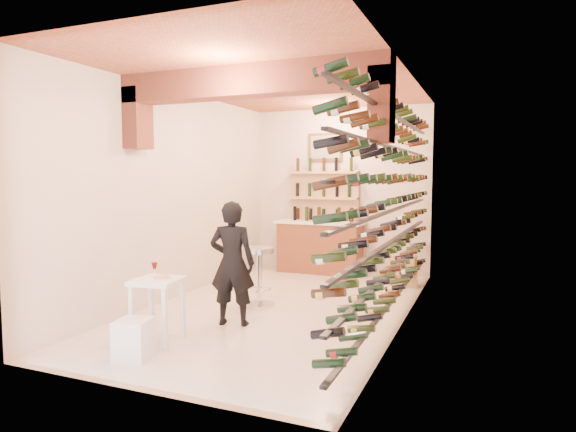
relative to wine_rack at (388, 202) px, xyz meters
The scene contains 11 objects.
ground 2.18m from the wine_rack, behind, with size 6.00×6.00×0.00m, color beige.
room_shell 1.70m from the wine_rack, behind, with size 3.52×6.02×3.21m.
wine_rack is the anchor object (origin of this frame).
back_counter 3.38m from the wine_rack, 124.66° to the left, with size 1.70×0.62×1.29m.
back_shelving 3.44m from the wine_rack, 122.37° to the left, with size 1.40×0.31×2.73m.
tasting_table 3.07m from the wine_rack, 139.99° to the right, with size 0.56×0.56×0.89m.
white_stool 3.48m from the wine_rack, 131.81° to the right, with size 0.33×0.33×0.42m, color white.
person 2.16m from the wine_rack, 151.65° to the right, with size 0.58×0.38×1.58m, color black.
chrome_barstool 2.13m from the wine_rack, behind, with size 0.44×0.44×0.86m.
crate_lower 2.50m from the wine_rack, 93.64° to the left, with size 0.46×0.32×0.27m, color tan.
crate_upper 2.36m from the wine_rack, 93.64° to the left, with size 0.44×0.30×0.25m, color tan.
Camera 1 is at (2.75, -6.37, 1.90)m, focal length 30.69 mm.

